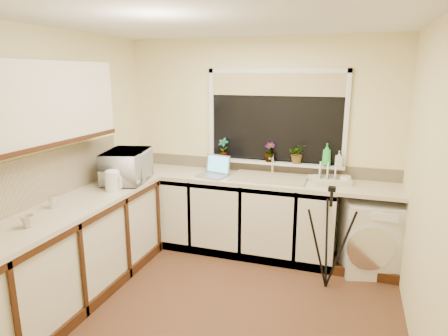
% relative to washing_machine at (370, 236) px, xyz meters
% --- Properties ---
extents(floor, '(3.20, 3.20, 0.00)m').
position_rel_washing_machine_xyz_m(floor, '(-1.30, -1.15, -0.39)').
color(floor, brown).
rests_on(floor, ground).
extents(ceiling, '(3.20, 3.20, 0.00)m').
position_rel_washing_machine_xyz_m(ceiling, '(-1.30, -1.15, 2.06)').
color(ceiling, white).
rests_on(ceiling, ground).
extents(wall_back, '(3.20, 0.00, 3.20)m').
position_rel_washing_machine_xyz_m(wall_back, '(-1.30, 0.35, 0.84)').
color(wall_back, '#F7E7A5').
rests_on(wall_back, ground).
extents(wall_front, '(3.20, 0.00, 3.20)m').
position_rel_washing_machine_xyz_m(wall_front, '(-1.30, -2.65, 0.84)').
color(wall_front, '#F7E7A5').
rests_on(wall_front, ground).
extents(wall_left, '(0.00, 3.00, 3.00)m').
position_rel_washing_machine_xyz_m(wall_left, '(-2.90, -1.15, 0.84)').
color(wall_left, '#F7E7A5').
rests_on(wall_left, ground).
extents(wall_right, '(0.00, 3.00, 3.00)m').
position_rel_washing_machine_xyz_m(wall_right, '(0.30, -1.15, 0.84)').
color(wall_right, '#F7E7A5').
rests_on(wall_right, ground).
extents(base_cabinet_back, '(2.55, 0.60, 0.86)m').
position_rel_washing_machine_xyz_m(base_cabinet_back, '(-1.63, 0.05, 0.04)').
color(base_cabinet_back, silver).
rests_on(base_cabinet_back, floor).
extents(base_cabinet_left, '(0.54, 2.40, 0.86)m').
position_rel_washing_machine_xyz_m(base_cabinet_left, '(-2.60, -1.45, 0.04)').
color(base_cabinet_left, silver).
rests_on(base_cabinet_left, floor).
extents(worktop_back, '(3.20, 0.60, 0.04)m').
position_rel_washing_machine_xyz_m(worktop_back, '(-1.30, 0.05, 0.49)').
color(worktop_back, beige).
rests_on(worktop_back, base_cabinet_back).
extents(worktop_left, '(0.60, 2.40, 0.04)m').
position_rel_washing_machine_xyz_m(worktop_left, '(-2.60, -1.45, 0.49)').
color(worktop_left, beige).
rests_on(worktop_left, base_cabinet_left).
extents(upper_cabinet, '(0.28, 1.90, 0.70)m').
position_rel_washing_machine_xyz_m(upper_cabinet, '(-2.74, -1.60, 1.41)').
color(upper_cabinet, silver).
rests_on(upper_cabinet, wall_left).
extents(splashback_left, '(0.02, 2.40, 0.45)m').
position_rel_washing_machine_xyz_m(splashback_left, '(-2.89, -1.45, 0.74)').
color(splashback_left, beige).
rests_on(splashback_left, wall_left).
extents(splashback_back, '(3.20, 0.02, 0.14)m').
position_rel_washing_machine_xyz_m(splashback_back, '(-1.30, 0.34, 0.58)').
color(splashback_back, beige).
rests_on(splashback_back, wall_back).
extents(window_glass, '(1.50, 0.02, 1.00)m').
position_rel_washing_machine_xyz_m(window_glass, '(-1.10, 0.33, 1.16)').
color(window_glass, black).
rests_on(window_glass, wall_back).
extents(window_blind, '(1.50, 0.02, 0.25)m').
position_rel_washing_machine_xyz_m(window_blind, '(-1.10, 0.31, 1.54)').
color(window_blind, tan).
rests_on(window_blind, wall_back).
extents(windowsill, '(1.60, 0.14, 0.03)m').
position_rel_washing_machine_xyz_m(windowsill, '(-1.10, 0.28, 0.65)').
color(windowsill, white).
rests_on(windowsill, wall_back).
extents(sink, '(0.82, 0.46, 0.03)m').
position_rel_washing_machine_xyz_m(sink, '(-1.10, 0.05, 0.53)').
color(sink, tan).
rests_on(sink, worktop_back).
extents(faucet, '(0.03, 0.03, 0.24)m').
position_rel_washing_machine_xyz_m(faucet, '(-1.10, 0.23, 0.63)').
color(faucet, silver).
rests_on(faucet, worktop_back).
extents(washing_machine, '(0.65, 0.64, 0.77)m').
position_rel_washing_machine_xyz_m(washing_machine, '(0.00, 0.00, 0.00)').
color(washing_machine, white).
rests_on(washing_machine, floor).
extents(laptop, '(0.37, 0.33, 0.23)m').
position_rel_washing_machine_xyz_m(laptop, '(-1.72, -0.01, 0.58)').
color(laptop, '#929299').
rests_on(laptop, worktop_back).
extents(kettle, '(0.15, 0.15, 0.20)m').
position_rel_washing_machine_xyz_m(kettle, '(-2.49, -0.89, 0.61)').
color(kettle, silver).
rests_on(kettle, worktop_left).
extents(dish_rack, '(0.48, 0.43, 0.06)m').
position_rel_washing_machine_xyz_m(dish_rack, '(-0.45, 0.08, 0.54)').
color(dish_rack, beige).
rests_on(dish_rack, worktop_back).
extents(tripod, '(0.62, 0.62, 1.02)m').
position_rel_washing_machine_xyz_m(tripod, '(-0.39, -0.49, 0.12)').
color(tripod, black).
rests_on(tripod, floor).
extents(steel_jar, '(0.08, 0.08, 0.11)m').
position_rel_washing_machine_xyz_m(steel_jar, '(-2.69, -1.49, 0.57)').
color(steel_jar, silver).
rests_on(steel_jar, worktop_left).
extents(microwave, '(0.54, 0.69, 0.34)m').
position_rel_washing_machine_xyz_m(microwave, '(-2.55, -0.53, 0.68)').
color(microwave, white).
rests_on(microwave, worktop_left).
extents(plant_a, '(0.14, 0.11, 0.25)m').
position_rel_washing_machine_xyz_m(plant_a, '(-1.71, 0.26, 0.79)').
color(plant_a, '#999999').
rests_on(plant_a, windowsill).
extents(plant_c, '(0.15, 0.15, 0.22)m').
position_rel_washing_machine_xyz_m(plant_c, '(-1.15, 0.26, 0.78)').
color(plant_c, '#999999').
rests_on(plant_c, windowsill).
extents(plant_d, '(0.23, 0.21, 0.22)m').
position_rel_washing_machine_xyz_m(plant_d, '(-0.83, 0.27, 0.77)').
color(plant_d, '#999999').
rests_on(plant_d, windowsill).
extents(soap_bottle_green, '(0.10, 0.10, 0.25)m').
position_rel_washing_machine_xyz_m(soap_bottle_green, '(-0.51, 0.24, 0.79)').
color(soap_bottle_green, green).
rests_on(soap_bottle_green, windowsill).
extents(soap_bottle_clear, '(0.08, 0.08, 0.17)m').
position_rel_washing_machine_xyz_m(soap_bottle_clear, '(-0.37, 0.26, 0.75)').
color(soap_bottle_clear, '#999999').
rests_on(soap_bottle_clear, windowsill).
extents(cup_back, '(0.15, 0.15, 0.10)m').
position_rel_washing_machine_xyz_m(cup_back, '(-0.29, 0.07, 0.56)').
color(cup_back, white).
rests_on(cup_back, worktop_back).
extents(cup_left, '(0.13, 0.13, 0.09)m').
position_rel_washing_machine_xyz_m(cup_left, '(-2.56, -1.92, 0.56)').
color(cup_left, beige).
rests_on(cup_left, worktop_left).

